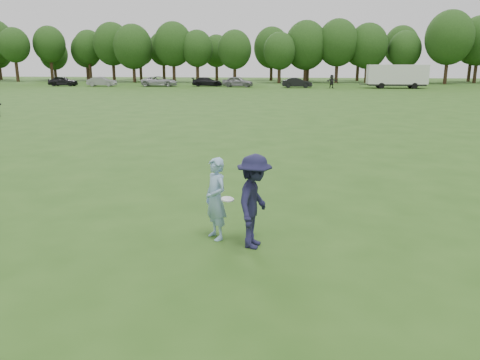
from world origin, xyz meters
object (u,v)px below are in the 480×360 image
(player_far_d, at_px, (332,81))
(car_a, at_px, (63,81))
(thrower, at_px, (216,199))
(car_e, at_px, (238,82))
(car_b, at_px, (102,82))
(car_f, at_px, (297,83))
(car_c, at_px, (160,81))
(car_d, at_px, (207,82))
(defender, at_px, (254,201))
(cargo_trailer, at_px, (397,75))

(player_far_d, bearing_deg, car_a, 152.62)
(thrower, relative_size, car_e, 0.39)
(thrower, height_order, car_b, thrower)
(car_a, relative_size, car_e, 0.96)
(player_far_d, bearing_deg, car_f, 143.89)
(car_c, bearing_deg, player_far_d, -98.21)
(player_far_d, distance_m, car_d, 18.53)
(thrower, distance_m, car_f, 58.77)
(defender, distance_m, cargo_trailer, 61.12)
(defender, relative_size, car_d, 0.43)
(car_c, bearing_deg, thrower, -165.80)
(car_b, relative_size, car_f, 1.00)
(player_far_d, height_order, car_d, player_far_d)
(car_c, xyz_separation_m, car_f, (20.43, -1.44, -0.05))
(thrower, distance_m, player_far_d, 58.20)
(player_far_d, relative_size, car_f, 0.45)
(thrower, xyz_separation_m, car_c, (-18.43, 60.18, -0.13))
(defender, xyz_separation_m, car_a, (-34.07, 59.77, -0.23))
(car_d, xyz_separation_m, car_f, (13.42, -2.54, 0.04))
(defender, bearing_deg, car_b, 35.64)
(defender, distance_m, car_e, 60.54)
(car_d, bearing_deg, car_e, -115.79)
(car_a, distance_m, car_f, 35.22)
(defender, relative_size, car_b, 0.46)
(thrower, bearing_deg, car_c, 158.79)
(thrower, distance_m, car_a, 68.06)
(cargo_trailer, bearing_deg, car_b, 179.43)
(car_b, distance_m, cargo_trailer, 42.81)
(car_e, height_order, car_f, car_e)
(defender, distance_m, car_d, 62.86)
(thrower, bearing_deg, car_f, 139.81)
(car_e, xyz_separation_m, car_f, (8.58, -0.96, -0.07))
(defender, relative_size, cargo_trailer, 0.21)
(thrower, distance_m, car_d, 62.33)
(car_b, distance_m, car_c, 8.70)
(thrower, relative_size, car_d, 0.39)
(car_c, xyz_separation_m, car_d, (7.01, 1.10, -0.09))
(thrower, bearing_deg, car_a, 170.97)
(cargo_trailer, bearing_deg, defender, -104.07)
(player_far_d, relative_size, car_d, 0.41)
(cargo_trailer, bearing_deg, car_a, 179.42)
(car_d, bearing_deg, car_b, 89.33)
(defender, bearing_deg, car_f, 9.46)
(player_far_d, bearing_deg, thrower, -121.79)
(car_d, distance_m, car_f, 13.65)
(player_far_d, bearing_deg, cargo_trailer, -18.08)
(cargo_trailer, bearing_deg, car_c, 177.87)
(car_e, height_order, cargo_trailer, cargo_trailer)
(car_d, height_order, cargo_trailer, cargo_trailer)
(car_e, bearing_deg, car_f, -91.36)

